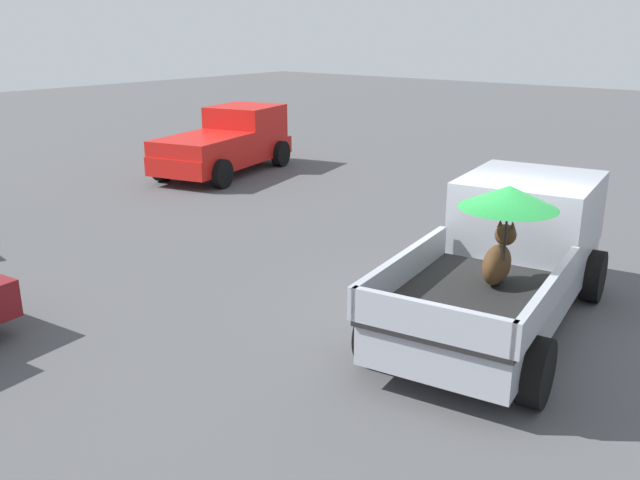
{
  "coord_description": "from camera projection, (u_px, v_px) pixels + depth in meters",
  "views": [
    {
      "loc": [
        -8.26,
        -3.55,
        4.05
      ],
      "look_at": [
        -1.07,
        2.28,
        1.1
      ],
      "focal_mm": 37.84,
      "sensor_mm": 36.0,
      "label": 1
    }
  ],
  "objects": [
    {
      "name": "pickup_truck_main",
      "position": [
        510.0,
        254.0,
        9.55
      ],
      "size": [
        5.26,
        2.83,
        2.21
      ],
      "rotation": [
        0.0,
        0.0,
        0.14
      ],
      "color": "black",
      "rests_on": "ground"
    },
    {
      "name": "ground_plane",
      "position": [
        494.0,
        327.0,
        9.47
      ],
      "size": [
        80.0,
        80.0,
        0.0
      ],
      "primitive_type": "plane",
      "color": "#4C4C4F"
    },
    {
      "name": "pickup_truck_red",
      "position": [
        228.0,
        142.0,
        19.31
      ],
      "size": [
        5.09,
        3.03,
        1.8
      ],
      "rotation": [
        0.0,
        0.0,
        0.24
      ],
      "color": "black",
      "rests_on": "ground"
    }
  ]
}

